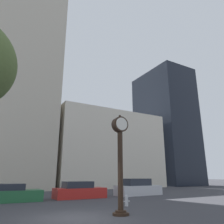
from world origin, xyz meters
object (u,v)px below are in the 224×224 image
(fire_hydrant_far, at_px, (126,201))
(car_green, at_px, (7,194))
(car_red, at_px, (79,191))
(street_clock, at_px, (120,156))
(car_silver, at_px, (138,188))

(fire_hydrant_far, bearing_deg, car_green, 135.71)
(car_red, bearing_deg, street_clock, -97.61)
(fire_hydrant_far, bearing_deg, car_silver, 48.86)
(street_clock, relative_size, fire_hydrant_far, 7.57)
(car_green, relative_size, car_red, 1.11)
(street_clock, xyz_separation_m, car_red, (1.24, 8.56, -2.16))
(fire_hydrant_far, bearing_deg, car_red, 96.76)
(car_silver, bearing_deg, car_green, 176.55)
(car_green, relative_size, car_silver, 1.01)
(street_clock, height_order, car_green, street_clock)
(car_green, bearing_deg, car_silver, 0.62)
(car_silver, bearing_deg, fire_hydrant_far, -134.12)
(street_clock, distance_m, car_silver, 11.26)
(car_silver, relative_size, fire_hydrant_far, 7.17)
(car_green, xyz_separation_m, car_silver, (11.38, -0.09, 0.11))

